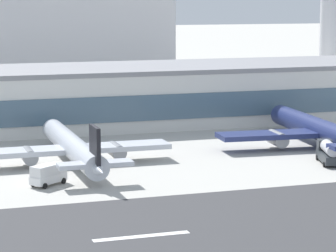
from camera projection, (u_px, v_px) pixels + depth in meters
runway_centreline_dash_3 at (142, 236)px, 96.92m from camera, size 12.00×1.20×0.01m
terminal_building at (144, 94)px, 184.51m from camera, size 156.88×29.96×13.06m
control_tower at (333, 0)px, 226.32m from camera, size 13.94×13.94×44.37m
distant_hotel_block at (5, 21)px, 267.06m from camera, size 105.92×39.67×41.05m
airliner_black_tail_gate_1 at (74, 148)px, 137.78m from camera, size 33.89×44.40×9.27m
airliner_gold_tail_gate_2 at (325, 132)px, 153.22m from camera, size 41.44×47.85×9.99m
service_fuel_truck_0 at (328, 152)px, 139.35m from camera, size 5.00×8.89×3.95m
service_box_truck_2 at (48, 174)px, 123.29m from camera, size 6.23×5.53×3.25m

